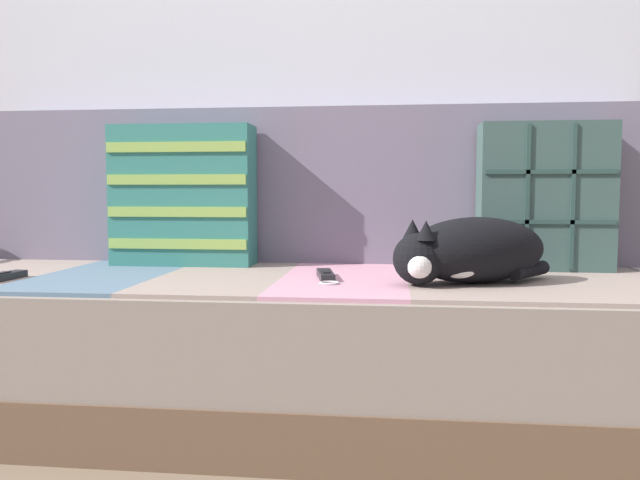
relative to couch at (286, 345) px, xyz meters
name	(u,v)px	position (x,y,z in m)	size (l,w,h in m)	color
ground_plane	(277,432)	(0.00, -0.15, -0.19)	(14.00, 14.00, 0.00)	#7A6651
couch	(286,345)	(0.00, 0.00, 0.00)	(2.08, 0.80, 0.39)	brown
sofa_backrest	(303,186)	(0.00, 0.33, 0.44)	(2.04, 0.14, 0.49)	slate
throw_pillow_quilted	(544,197)	(0.72, 0.19, 0.40)	(0.37, 0.14, 0.42)	#38514C
throw_pillow_striped	(183,196)	(-0.35, 0.19, 0.41)	(0.43, 0.14, 0.42)	#337A70
sleeping_cat	(467,252)	(0.47, -0.12, 0.27)	(0.41, 0.33, 0.16)	black
game_remote_near	(326,276)	(0.12, -0.08, 0.20)	(0.08, 0.20, 0.02)	black
game_remote_far	(2,277)	(-0.69, -0.20, 0.20)	(0.05, 0.19, 0.02)	black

